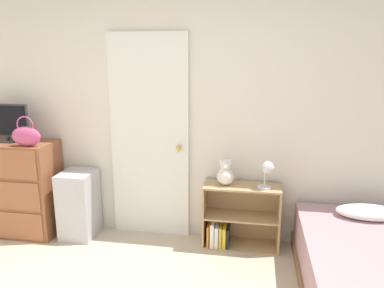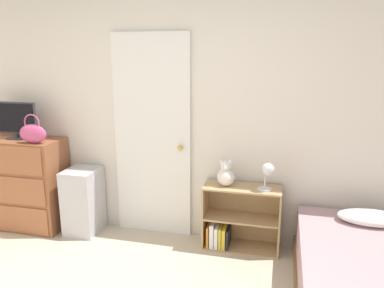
{
  "view_description": "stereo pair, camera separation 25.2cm",
  "coord_description": "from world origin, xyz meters",
  "px_view_note": "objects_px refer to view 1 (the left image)",
  "views": [
    {
      "loc": [
        0.69,
        -1.64,
        1.88
      ],
      "look_at": [
        0.13,
        1.69,
        1.04
      ],
      "focal_mm": 35.0,
      "sensor_mm": 36.0,
      "label": 1
    },
    {
      "loc": [
        0.94,
        -1.59,
        1.88
      ],
      "look_at": [
        0.13,
        1.69,
        1.04
      ],
      "focal_mm": 35.0,
      "sensor_mm": 36.0,
      "label": 2
    }
  ],
  "objects_px": {
    "dresser": "(13,187)",
    "tv": "(6,122)",
    "desk_lamp": "(267,170)",
    "handbag": "(26,136)",
    "storage_bin": "(79,204)",
    "bookshelf": "(235,220)",
    "teddy_bear": "(226,174)"
  },
  "relations": [
    {
      "from": "dresser",
      "to": "storage_bin",
      "type": "distance_m",
      "value": 0.73
    },
    {
      "from": "storage_bin",
      "to": "desk_lamp",
      "type": "xyz_separation_m",
      "value": [
        1.9,
        0.0,
        0.47
      ]
    },
    {
      "from": "desk_lamp",
      "to": "handbag",
      "type": "bearing_deg",
      "value": -176.16
    },
    {
      "from": "tv",
      "to": "teddy_bear",
      "type": "bearing_deg",
      "value": 1.43
    },
    {
      "from": "dresser",
      "to": "storage_bin",
      "type": "xyz_separation_m",
      "value": [
        0.72,
        0.03,
        -0.15
      ]
    },
    {
      "from": "dresser",
      "to": "tv",
      "type": "distance_m",
      "value": 0.7
    },
    {
      "from": "tv",
      "to": "storage_bin",
      "type": "relative_size",
      "value": 0.71
    },
    {
      "from": "dresser",
      "to": "teddy_bear",
      "type": "xyz_separation_m",
      "value": [
        2.22,
        0.07,
        0.25
      ]
    },
    {
      "from": "storage_bin",
      "to": "bookshelf",
      "type": "xyz_separation_m",
      "value": [
        1.61,
        0.05,
        -0.08
      ]
    },
    {
      "from": "tv",
      "to": "handbag",
      "type": "height_order",
      "value": "tv"
    },
    {
      "from": "tv",
      "to": "bookshelf",
      "type": "relative_size",
      "value": 0.66
    },
    {
      "from": "bookshelf",
      "to": "desk_lamp",
      "type": "distance_m",
      "value": 0.62
    },
    {
      "from": "dresser",
      "to": "teddy_bear",
      "type": "bearing_deg",
      "value": 1.85
    },
    {
      "from": "handbag",
      "to": "teddy_bear",
      "type": "distance_m",
      "value": 1.96
    },
    {
      "from": "tv",
      "to": "handbag",
      "type": "distance_m",
      "value": 0.35
    },
    {
      "from": "storage_bin",
      "to": "desk_lamp",
      "type": "bearing_deg",
      "value": 0.03
    },
    {
      "from": "dresser",
      "to": "desk_lamp",
      "type": "relative_size",
      "value": 3.72
    },
    {
      "from": "teddy_bear",
      "to": "desk_lamp",
      "type": "distance_m",
      "value": 0.4
    },
    {
      "from": "teddy_bear",
      "to": "desk_lamp",
      "type": "height_order",
      "value": "desk_lamp"
    },
    {
      "from": "handbag",
      "to": "storage_bin",
      "type": "relative_size",
      "value": 0.43
    },
    {
      "from": "bookshelf",
      "to": "teddy_bear",
      "type": "distance_m",
      "value": 0.49
    },
    {
      "from": "dresser",
      "to": "teddy_bear",
      "type": "height_order",
      "value": "dresser"
    },
    {
      "from": "handbag",
      "to": "bookshelf",
      "type": "relative_size",
      "value": 0.41
    },
    {
      "from": "dresser",
      "to": "handbag",
      "type": "distance_m",
      "value": 0.68
    },
    {
      "from": "tv",
      "to": "desk_lamp",
      "type": "relative_size",
      "value": 1.84
    },
    {
      "from": "tv",
      "to": "teddy_bear",
      "type": "relative_size",
      "value": 1.9
    },
    {
      "from": "handbag",
      "to": "teddy_bear",
      "type": "height_order",
      "value": "handbag"
    },
    {
      "from": "teddy_bear",
      "to": "bookshelf",
      "type": "bearing_deg",
      "value": 5.28
    },
    {
      "from": "dresser",
      "to": "handbag",
      "type": "relative_size",
      "value": 3.3
    },
    {
      "from": "tv",
      "to": "bookshelf",
      "type": "height_order",
      "value": "tv"
    },
    {
      "from": "handbag",
      "to": "tv",
      "type": "bearing_deg",
      "value": 154.59
    },
    {
      "from": "dresser",
      "to": "bookshelf",
      "type": "relative_size",
      "value": 1.34
    }
  ]
}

